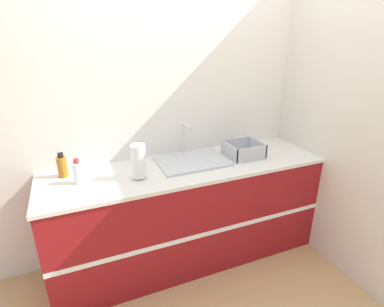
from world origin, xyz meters
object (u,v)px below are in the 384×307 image
sink (192,160)px  dish_rack (243,151)px  bottle_white_spray (78,172)px  paper_towel_roll (139,161)px  bottle_amber (62,166)px

sink → dish_rack: 0.49m
sink → bottle_white_spray: 0.94m
sink → paper_towel_roll: bearing=-165.5°
sink → dish_rack: bearing=-6.2°
paper_towel_roll → bottle_white_spray: (-0.44, 0.09, -0.05)m
sink → bottle_white_spray: bearing=-177.5°
dish_rack → bottle_white_spray: bottle_white_spray is taller
bottle_white_spray → bottle_amber: same height
dish_rack → bottle_amber: 1.54m
sink → bottle_amber: bearing=173.2°
sink → bottle_amber: sink is taller
paper_towel_roll → bottle_amber: 0.60m
bottle_white_spray → paper_towel_roll: bearing=-11.3°
paper_towel_roll → bottle_amber: size_ratio=1.38×
paper_towel_roll → dish_rack: 0.99m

